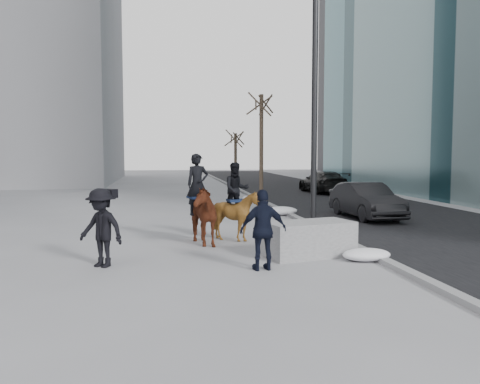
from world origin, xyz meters
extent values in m
plane|color=gray|center=(0.00, 0.00, 0.00)|extent=(120.00, 120.00, 0.00)
cube|color=black|center=(7.00, 10.00, 0.01)|extent=(8.00, 90.00, 0.01)
cube|color=gray|center=(3.00, 10.00, 0.06)|extent=(0.25, 90.00, 0.12)
cube|color=#99999C|center=(1.51, -0.09, 0.43)|extent=(2.34, 1.56, 0.86)
imported|color=black|center=(5.75, 6.53, 0.69)|extent=(1.63, 4.22, 1.37)
imported|color=black|center=(7.90, 18.45, 0.68)|extent=(2.15, 4.78, 1.36)
imported|color=#4D1C0F|center=(-1.06, 1.95, 0.82)|extent=(1.36, 2.11, 1.64)
imported|color=black|center=(-1.06, 2.10, 1.65)|extent=(0.71, 0.56, 1.71)
cube|color=#0E1833|center=(-1.06, 2.10, 1.29)|extent=(0.61, 0.67, 0.06)
imported|color=#503010|center=(0.08, 2.26, 0.74)|extent=(1.32, 1.45, 1.48)
imported|color=black|center=(0.08, 2.41, 1.48)|extent=(0.80, 0.66, 1.54)
cube|color=#101D3C|center=(0.08, 2.41, 1.16)|extent=(0.53, 0.61, 0.06)
imported|color=black|center=(0.11, -1.36, 0.88)|extent=(1.06, 0.52, 1.75)
cylinder|color=#CB740B|center=(0.06, -0.81, 1.15)|extent=(0.04, 0.18, 0.07)
imported|color=black|center=(-3.38, -0.52, 0.88)|extent=(1.30, 1.17, 1.75)
cube|color=black|center=(-3.23, -0.27, 1.62)|extent=(0.42, 0.38, 0.20)
cylinder|color=black|center=(2.60, 3.12, 4.50)|extent=(0.18, 0.18, 9.00)
ellipsoid|color=white|center=(2.70, 7.92, 0.18)|extent=(1.38, 0.88, 0.35)
ellipsoid|color=white|center=(2.70, -0.82, 0.15)|extent=(1.15, 0.73, 0.29)
ellipsoid|color=white|center=(2.70, 13.98, 0.15)|extent=(1.22, 0.77, 0.31)
ellipsoid|color=white|center=(2.70, 3.77, 0.17)|extent=(1.34, 0.85, 0.34)
camera|label=1|loc=(-2.04, -12.00, 2.56)|focal=38.00mm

